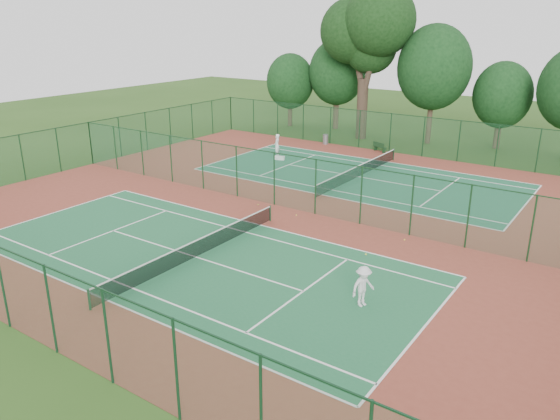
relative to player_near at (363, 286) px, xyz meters
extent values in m
plane|color=#294B17|center=(-9.11, 8.65, -0.92)|extent=(120.00, 120.00, 0.00)
cube|color=brown|center=(-9.11, 8.65, -0.91)|extent=(40.00, 36.00, 0.01)
cube|color=#1E6039|center=(-9.11, -0.35, -0.90)|extent=(23.77, 10.97, 0.01)
cube|color=#1D5C3D|center=(-9.11, 17.65, -0.90)|extent=(23.77, 10.97, 0.01)
cube|color=#174727|center=(-9.11, 26.65, 0.83)|extent=(40.00, 0.02, 3.50)
cube|color=#12331A|center=(-9.11, 26.65, 2.54)|extent=(40.00, 0.05, 0.05)
cube|color=#164326|center=(-9.11, -9.35, 0.83)|extent=(40.00, 0.02, 3.50)
cube|color=#13361F|center=(-9.11, -9.35, 2.54)|extent=(40.00, 0.05, 0.05)
cube|color=#1A4E2C|center=(-29.11, 8.65, 0.83)|extent=(0.02, 36.00, 3.50)
cube|color=#14371C|center=(-29.11, 8.65, 2.54)|extent=(0.05, 36.00, 0.05)
cube|color=#1A5031|center=(-9.11, 8.65, 0.83)|extent=(40.00, 0.02, 3.50)
cube|color=#153B1C|center=(-9.11, 8.65, 2.54)|extent=(40.00, 0.05, 0.05)
cylinder|color=#163E23|center=(-9.11, -6.75, -0.43)|extent=(0.10, 0.10, 0.97)
cylinder|color=#163E23|center=(-9.11, 6.05, -0.43)|extent=(0.10, 0.10, 0.97)
cube|color=black|center=(-9.11, -0.35, -0.43)|extent=(0.02, 12.80, 0.85)
cube|color=silver|center=(-9.11, -0.35, 0.00)|extent=(0.04, 12.80, 0.06)
cylinder|color=#14381F|center=(-9.11, 11.25, -0.43)|extent=(0.10, 0.10, 0.97)
cylinder|color=#14381F|center=(-9.11, 24.05, -0.43)|extent=(0.10, 0.10, 0.97)
cube|color=black|center=(-9.11, 17.65, -0.43)|extent=(0.02, 12.80, 0.85)
cube|color=white|center=(-9.11, 17.65, 0.00)|extent=(0.04, 12.80, 0.06)
imported|color=silver|center=(0.00, 0.00, 0.00)|extent=(1.04, 1.32, 1.79)
imported|color=silver|center=(-17.91, 19.32, 0.10)|extent=(0.70, 0.85, 1.99)
cylinder|color=slate|center=(-17.02, 26.17, -0.44)|extent=(0.66, 0.66, 0.94)
cube|color=black|center=(-11.90, 26.47, -0.70)|extent=(0.22, 0.37, 0.42)
cube|color=black|center=(-10.86, 26.03, -0.70)|extent=(0.22, 0.37, 0.42)
cube|color=black|center=(-11.38, 26.25, -0.47)|extent=(1.45, 0.91, 0.05)
cube|color=black|center=(-11.45, 26.08, -0.25)|extent=(1.31, 0.60, 0.42)
cube|color=white|center=(-17.11, 18.56, -0.74)|extent=(0.93, 0.55, 0.33)
sphere|color=#F5F139|center=(-8.33, 7.71, -0.87)|extent=(0.07, 0.07, 0.07)
sphere|color=#F3F138|center=(-1.32, 7.76, -0.87)|extent=(0.07, 0.07, 0.07)
sphere|color=#ABCB2F|center=(-11.45, 7.97, -0.87)|extent=(0.07, 0.07, 0.07)
cylinder|color=#33251C|center=(-15.48, 30.57, 2.02)|extent=(1.08, 1.08, 5.87)
cylinder|color=#33251C|center=(-16.36, 30.86, 6.42)|extent=(1.99, 0.59, 5.84)
cylinder|color=#33251C|center=(-14.60, 30.37, 6.72)|extent=(1.86, 0.55, 6.33)
sphere|color=black|center=(-17.05, 30.86, 9.36)|extent=(6.26, 6.26, 6.26)
sphere|color=black|center=(-14.01, 30.37, 10.34)|extent=(6.65, 6.65, 6.65)
sphere|color=black|center=(-15.29, 31.35, 7.89)|extent=(5.09, 5.09, 5.09)
camera|label=1|loc=(8.71, -18.66, 10.52)|focal=35.00mm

